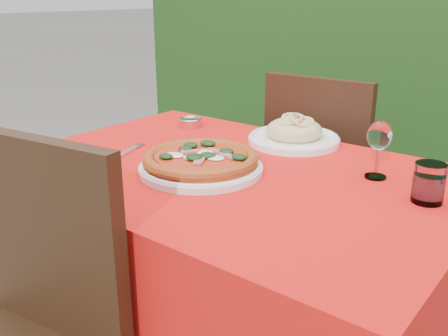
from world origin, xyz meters
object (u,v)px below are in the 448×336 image
Objects in this scene: chair_near at (19,328)px; fork at (124,154)px; chair_far at (324,174)px; pizza_plate at (201,162)px; water_glass at (429,185)px; steel_ramekin at (190,123)px; pasta_plate at (294,134)px; wine_glass at (379,138)px.

chair_near is 4.36× the size of fork.
chair_far reaches higher than pizza_plate.
chair_far is 0.82m from water_glass.
chair_far is at bearing 47.59° from steel_ramekin.
chair_near is 0.96m from water_glass.
water_glass is at bearing -24.44° from pasta_plate.
fork is at bearing 105.67° from chair_near.
pizza_plate is 1.87× the size of fork.
pizza_plate is 5.39× the size of steel_ramekin.
steel_ramekin is at bearing 99.98° from chair_near.
wine_glass is (-0.16, 0.08, 0.07)m from water_glass.
pizza_plate is at bearing -98.08° from pasta_plate.
pizza_plate is at bearing 87.96° from chair_far.
chair_far is 0.57m from steel_ramekin.
pizza_plate is 1.36× the size of pasta_plate.
chair_near is at bearing -119.42° from wine_glass.
chair_far is 0.77m from pizza_plate.
chair_near reaches higher than fork.
chair_near is 2.33× the size of pizza_plate.
pizza_plate is at bearing -147.10° from wine_glass.
steel_ramekin is at bearing 45.96° from chair_far.
wine_glass is at bearing 52.07° from chair_near.
wine_glass reaches higher than fork.
steel_ramekin is at bearing 172.81° from wine_glass.
pizza_plate is at bearing -44.68° from steel_ramekin.
pasta_plate is (0.06, 0.39, 0.00)m from pizza_plate.
chair_near is 9.86× the size of water_glass.
steel_ramekin is (-0.74, 0.09, -0.09)m from wine_glass.
chair_far is at bearing 98.50° from pasta_plate.
pasta_plate reaches higher than fork.
fork is (-0.28, -0.03, -0.03)m from pizza_plate.
water_glass is at bearing 41.06° from chair_near.
pasta_plate reaches higher than pizza_plate.
steel_ramekin is at bearing -173.11° from pasta_plate.
pizza_plate is at bearing -13.47° from fork.
wine_glass reaches higher than pasta_plate.
water_glass is (0.49, -0.22, 0.01)m from pasta_plate.
chair_far is (0.06, 1.27, -0.00)m from chair_near.
wine_glass is (0.39, 0.25, 0.08)m from pizza_plate.
steel_ramekin is at bearing 135.32° from pizza_plate.
fork is (-0.29, -0.76, 0.22)m from chair_far.
wine_glass is (0.33, -0.14, 0.08)m from pasta_plate.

